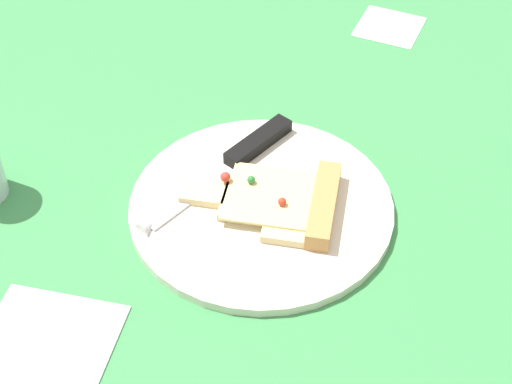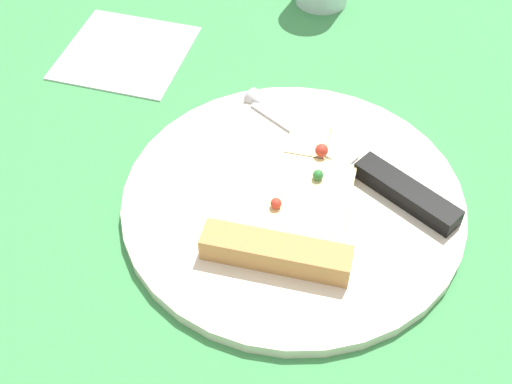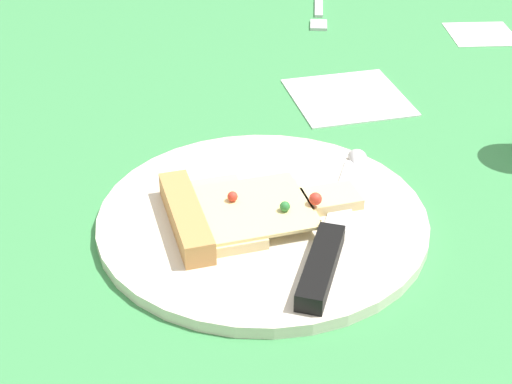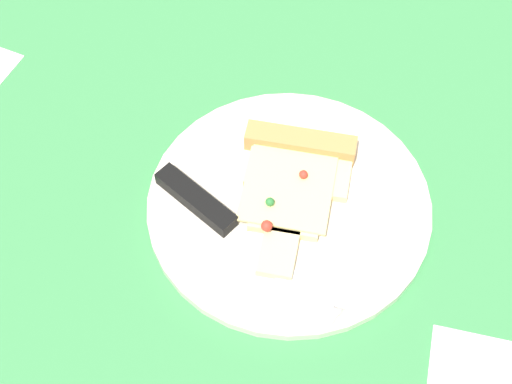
# 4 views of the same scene
# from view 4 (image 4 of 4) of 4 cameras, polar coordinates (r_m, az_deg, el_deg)

# --- Properties ---
(ground_plane) EXTENTS (1.31, 1.31, 0.03)m
(ground_plane) POSITION_cam_4_polar(r_m,az_deg,el_deg) (0.82, 4.05, 2.03)
(ground_plane) COLOR #3D8C4C
(ground_plane) RESTS_ON ground
(plate) EXTENTS (0.30, 0.30, 0.01)m
(plate) POSITION_cam_4_polar(r_m,az_deg,el_deg) (0.77, 2.60, -0.99)
(plate) COLOR silver
(plate) RESTS_ON ground_plane
(pizza_slice) EXTENTS (0.19, 0.13, 0.02)m
(pizza_slice) POSITION_cam_4_polar(r_m,az_deg,el_deg) (0.77, 2.96, 1.15)
(pizza_slice) COLOR beige
(pizza_slice) RESTS_ON plate
(knife) EXTENTS (0.09, 0.23, 0.02)m
(knife) POSITION_cam_4_polar(r_m,az_deg,el_deg) (0.74, -2.21, -2.68)
(knife) COLOR silver
(knife) RESTS_ON plate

